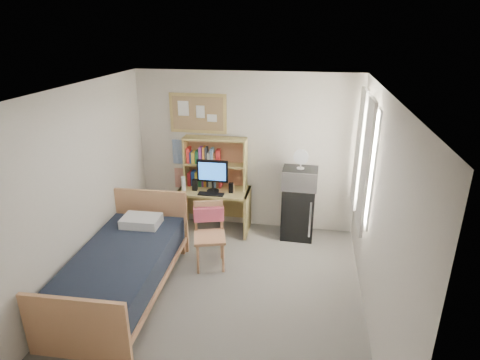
% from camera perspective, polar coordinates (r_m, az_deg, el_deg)
% --- Properties ---
extents(floor, '(3.60, 4.20, 0.02)m').
position_cam_1_polar(floor, '(5.34, -3.02, -16.51)').
color(floor, gray).
rests_on(floor, ground).
extents(ceiling, '(3.60, 4.20, 0.02)m').
position_cam_1_polar(ceiling, '(4.27, -3.70, 12.35)').
color(ceiling, white).
rests_on(ceiling, wall_back).
extents(wall_back, '(3.60, 0.04, 2.60)m').
position_cam_1_polar(wall_back, '(6.58, 0.82, 3.96)').
color(wall_back, silver).
rests_on(wall_back, floor).
extents(wall_front, '(3.60, 0.04, 2.60)m').
position_cam_1_polar(wall_front, '(2.98, -13.14, -20.64)').
color(wall_front, silver).
rests_on(wall_front, floor).
extents(wall_left, '(0.04, 4.20, 2.60)m').
position_cam_1_polar(wall_left, '(5.34, -22.51, -1.98)').
color(wall_left, silver).
rests_on(wall_left, floor).
extents(wall_right, '(0.04, 4.20, 2.60)m').
position_cam_1_polar(wall_right, '(4.62, 19.07, -5.10)').
color(wall_right, silver).
rests_on(wall_right, floor).
extents(window_unit, '(0.10, 1.40, 1.70)m').
position_cam_1_polar(window_unit, '(5.61, 17.26, 3.08)').
color(window_unit, white).
rests_on(window_unit, wall_right).
extents(curtain_left, '(0.04, 0.55, 1.70)m').
position_cam_1_polar(curtain_left, '(5.23, 17.40, 1.76)').
color(curtain_left, silver).
rests_on(curtain_left, wall_right).
extents(curtain_right, '(0.04, 0.55, 1.70)m').
position_cam_1_polar(curtain_right, '(5.98, 16.56, 4.28)').
color(curtain_right, silver).
rests_on(curtain_right, wall_right).
extents(bulletin_board, '(0.94, 0.03, 0.64)m').
position_cam_1_polar(bulletin_board, '(6.58, -5.99, 9.41)').
color(bulletin_board, '#A07F54').
rests_on(bulletin_board, wall_back).
extents(poster_wave, '(0.30, 0.01, 0.42)m').
position_cam_1_polar(poster_wave, '(6.84, -8.35, 3.97)').
color(poster_wave, '#274F9C').
rests_on(poster_wave, wall_back).
extents(poster_japan, '(0.28, 0.01, 0.36)m').
position_cam_1_polar(poster_japan, '(6.99, -8.15, 0.29)').
color(poster_japan, red).
rests_on(poster_japan, wall_back).
extents(desk, '(1.16, 0.58, 0.72)m').
position_cam_1_polar(desk, '(6.73, -3.67, -4.26)').
color(desk, tan).
rests_on(desk, floor).
extents(desk_chair, '(0.59, 0.59, 0.95)m').
position_cam_1_polar(desk_chair, '(5.70, -4.35, -8.04)').
color(desk_chair, tan).
rests_on(desk_chair, floor).
extents(mini_fridge, '(0.52, 0.52, 0.86)m').
position_cam_1_polar(mini_fridge, '(6.57, 8.26, -4.46)').
color(mini_fridge, black).
rests_on(mini_fridge, floor).
extents(bed, '(1.16, 2.22, 0.60)m').
position_cam_1_polar(bed, '(5.45, -16.41, -12.59)').
color(bed, black).
rests_on(bed, floor).
extents(hutch, '(1.03, 0.27, 0.84)m').
position_cam_1_polar(hutch, '(6.57, -3.53, 2.47)').
color(hutch, tan).
rests_on(hutch, desk).
extents(monitor, '(0.51, 0.04, 0.54)m').
position_cam_1_polar(monitor, '(6.43, -3.92, 0.60)').
color(monitor, black).
rests_on(monitor, desk).
extents(keyboard, '(0.41, 0.13, 0.02)m').
position_cam_1_polar(keyboard, '(6.40, -4.15, -2.01)').
color(keyboard, black).
rests_on(keyboard, desk).
extents(speaker_left, '(0.08, 0.08, 0.19)m').
position_cam_1_polar(speaker_left, '(6.57, -6.43, -0.69)').
color(speaker_left, black).
rests_on(speaker_left, desk).
extents(speaker_right, '(0.07, 0.07, 0.17)m').
position_cam_1_polar(speaker_right, '(6.44, -1.28, -1.11)').
color(speaker_right, black).
rests_on(speaker_right, desk).
extents(water_bottle, '(0.07, 0.07, 0.23)m').
position_cam_1_polar(water_bottle, '(6.57, -8.04, -0.52)').
color(water_bottle, silver).
rests_on(water_bottle, desk).
extents(hoodie, '(0.45, 0.24, 0.21)m').
position_cam_1_polar(hoodie, '(5.76, -4.49, -4.79)').
color(hoodie, '#F15B76').
rests_on(hoodie, desk_chair).
extents(microwave, '(0.55, 0.43, 0.31)m').
position_cam_1_polar(microwave, '(6.32, 8.52, 0.26)').
color(microwave, silver).
rests_on(microwave, mini_fridge).
extents(desk_fan, '(0.24, 0.24, 0.29)m').
position_cam_1_polar(desk_fan, '(6.22, 8.67, 2.85)').
color(desk_fan, silver).
rests_on(desk_fan, microwave).
extents(pillow, '(0.54, 0.39, 0.13)m').
position_cam_1_polar(pillow, '(5.86, -13.86, -5.68)').
color(pillow, silver).
rests_on(pillow, bed).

